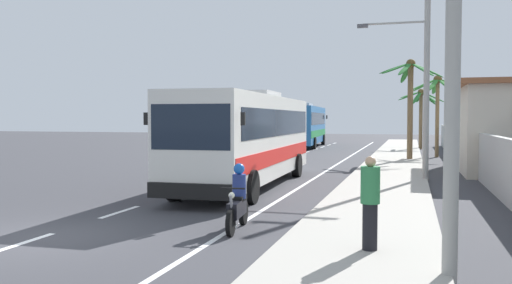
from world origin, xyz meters
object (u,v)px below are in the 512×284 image
object	(u,v)px
motorcycle_beside_bus	(238,203)
utility_pole_nearest	(447,2)
palm_nearest	(421,104)
coach_bus_foreground	(248,136)
palm_second	(410,88)
coach_bus_far_lane	(305,125)
pedestrian_near_kerb	(370,201)
palm_third	(437,94)
utility_pole_mid	(424,65)

from	to	relation	value
motorcycle_beside_bus	utility_pole_nearest	world-z (taller)	utility_pole_nearest
utility_pole_nearest	palm_nearest	world-z (taller)	utility_pole_nearest
motorcycle_beside_bus	utility_pole_nearest	distance (m)	6.46
coach_bus_foreground	palm_second	distance (m)	15.45
coach_bus_far_lane	pedestrian_near_kerb	xyz separation A→B (m)	(8.56, -37.66, -0.98)
utility_pole_nearest	palm_third	size ratio (longest dim) A/B	1.49
coach_bus_far_lane	motorcycle_beside_bus	bearing A→B (deg)	-81.45
palm_nearest	palm_third	size ratio (longest dim) A/B	0.93
coach_bus_foreground	coach_bus_far_lane	size ratio (longest dim) A/B	0.99
pedestrian_near_kerb	palm_nearest	bearing A→B (deg)	-38.36
palm_nearest	palm_third	world-z (taller)	palm_third
coach_bus_far_lane	utility_pole_mid	distance (m)	26.78
utility_pole_mid	palm_nearest	bearing A→B (deg)	89.33
palm_second	palm_third	distance (m)	4.34
coach_bus_foreground	utility_pole_mid	distance (m)	7.85
coach_bus_far_lane	palm_nearest	size ratio (longest dim) A/B	2.40
coach_bus_foreground	utility_pole_nearest	size ratio (longest dim) A/B	1.47
coach_bus_foreground	palm_third	distance (m)	19.72
utility_pole_nearest	palm_nearest	size ratio (longest dim) A/B	1.61
palm_third	coach_bus_foreground	bearing A→B (deg)	-113.02
coach_bus_foreground	motorcycle_beside_bus	world-z (taller)	coach_bus_foreground
motorcycle_beside_bus	pedestrian_near_kerb	distance (m)	3.58
coach_bus_foreground	utility_pole_mid	bearing A→B (deg)	27.47
coach_bus_far_lane	palm_third	xyz separation A→B (m)	(10.91, -10.14, 2.21)
utility_pole_nearest	coach_bus_foreground	bearing A→B (deg)	121.37
utility_pole_mid	palm_nearest	size ratio (longest dim) A/B	1.76
coach_bus_foreground	pedestrian_near_kerb	distance (m)	10.91
coach_bus_foreground	motorcycle_beside_bus	size ratio (longest dim) A/B	6.17
utility_pole_mid	palm_nearest	xyz separation A→B (m)	(0.28, 23.95, -0.99)
pedestrian_near_kerb	utility_pole_mid	distance (m)	13.44
pedestrian_near_kerb	utility_pole_nearest	xyz separation A→B (m)	(1.23, -1.23, 3.35)
coach_bus_foreground	palm_second	xyz separation A→B (m)	(5.93, 14.05, 2.50)
utility_pole_nearest	palm_nearest	bearing A→B (deg)	89.65
pedestrian_near_kerb	utility_pole_mid	xyz separation A→B (m)	(1.18, 12.86, 3.71)
coach_bus_far_lane	utility_pole_nearest	bearing A→B (deg)	-75.87
coach_bus_far_lane	motorcycle_beside_bus	world-z (taller)	coach_bus_far_lane
motorcycle_beside_bus	palm_third	size ratio (longest dim) A/B	0.36
pedestrian_near_kerb	palm_third	xyz separation A→B (m)	(2.35, 27.52, 3.18)
utility_pole_nearest	utility_pole_mid	distance (m)	14.10
motorcycle_beside_bus	pedestrian_near_kerb	xyz separation A→B (m)	(3.15, -1.65, 0.43)
coach_bus_far_lane	utility_pole_mid	world-z (taller)	utility_pole_mid
coach_bus_far_lane	palm_second	world-z (taller)	palm_second
coach_bus_foreground	palm_third	bearing A→B (deg)	66.98
coach_bus_foreground	utility_pole_mid	size ratio (longest dim) A/B	1.35
coach_bus_foreground	palm_nearest	xyz separation A→B (m)	(6.77, 27.32, 1.85)
utility_pole_nearest	coach_bus_far_lane	bearing A→B (deg)	104.13
palm_nearest	palm_second	size ratio (longest dim) A/B	0.82
coach_bus_foreground	pedestrian_near_kerb	bearing A→B (deg)	-60.78
motorcycle_beside_bus	utility_pole_nearest	size ratio (longest dim) A/B	0.24
palm_nearest	palm_third	bearing A→B (deg)	-84.52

